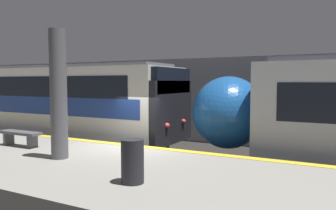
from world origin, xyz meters
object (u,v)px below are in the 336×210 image
train_boxy (23,104)px  platform_bench (20,135)px  support_pillar_near (59,94)px  trash_bin (133,161)px

train_boxy → platform_bench: 6.69m
support_pillar_near → platform_bench: bearing=165.3°
trash_bin → train_boxy: bearing=150.8°
support_pillar_near → train_boxy: support_pillar_near is taller
support_pillar_near → platform_bench: size_ratio=2.17×
train_boxy → trash_bin: size_ratio=19.59×
support_pillar_near → trash_bin: (2.79, -0.85, -1.20)m
platform_bench → trash_bin: (5.02, -1.44, 0.09)m
train_boxy → support_pillar_near: bearing=-33.2°
support_pillar_near → train_boxy: size_ratio=0.20×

